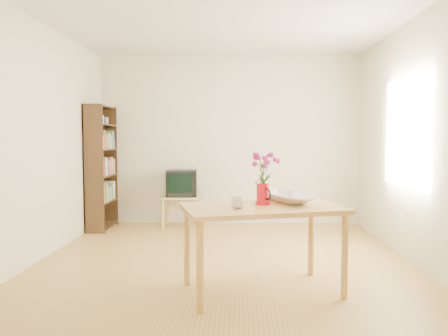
{
  "coord_description": "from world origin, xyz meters",
  "views": [
    {
      "loc": [
        0.18,
        -4.52,
        1.34
      ],
      "look_at": [
        0.0,
        0.3,
        1.0
      ],
      "focal_mm": 35.0,
      "sensor_mm": 36.0,
      "label": 1
    }
  ],
  "objects_px": {
    "bowl": "(287,177)",
    "television": "(182,183)",
    "mug": "(238,203)",
    "pitcher": "(263,195)",
    "table": "(262,216)"
  },
  "relations": [
    {
      "from": "bowl",
      "to": "television",
      "type": "bearing_deg",
      "value": 117.46
    },
    {
      "from": "mug",
      "to": "bowl",
      "type": "distance_m",
      "value": 0.63
    },
    {
      "from": "mug",
      "to": "bowl",
      "type": "xyz_separation_m",
      "value": [
        0.44,
        0.41,
        0.18
      ]
    },
    {
      "from": "pitcher",
      "to": "mug",
      "type": "height_order",
      "value": "pitcher"
    },
    {
      "from": "table",
      "to": "television",
      "type": "xyz_separation_m",
      "value": [
        -1.07,
        2.78,
        -0.0
      ]
    },
    {
      "from": "pitcher",
      "to": "television",
      "type": "height_order",
      "value": "pitcher"
    },
    {
      "from": "television",
      "to": "table",
      "type": "bearing_deg",
      "value": -73.69
    },
    {
      "from": "mug",
      "to": "table",
      "type": "bearing_deg",
      "value": -164.45
    },
    {
      "from": "bowl",
      "to": "television",
      "type": "height_order",
      "value": "bowl"
    },
    {
      "from": "bowl",
      "to": "television",
      "type": "xyz_separation_m",
      "value": [
        -1.31,
        2.51,
        -0.32
      ]
    },
    {
      "from": "table",
      "to": "pitcher",
      "type": "distance_m",
      "value": 0.2
    },
    {
      "from": "television",
      "to": "pitcher",
      "type": "bearing_deg",
      "value": -72.87
    },
    {
      "from": "pitcher",
      "to": "television",
      "type": "xyz_separation_m",
      "value": [
        -1.08,
        2.69,
        -0.18
      ]
    },
    {
      "from": "pitcher",
      "to": "mug",
      "type": "distance_m",
      "value": 0.32
    },
    {
      "from": "mug",
      "to": "bowl",
      "type": "height_order",
      "value": "bowl"
    }
  ]
}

